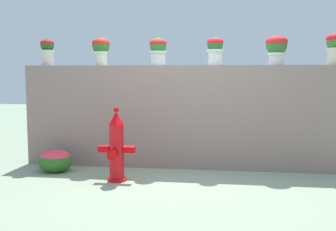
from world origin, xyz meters
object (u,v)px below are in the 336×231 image
at_px(potted_plant_5, 336,45).
at_px(flower_bush_left, 55,160).
at_px(potted_plant_1, 101,47).
at_px(potted_plant_2, 158,49).
at_px(potted_plant_3, 215,48).
at_px(potted_plant_0, 47,50).
at_px(fire_hydrant, 116,148).
at_px(potted_plant_4, 277,46).

height_order(potted_plant_5, flower_bush_left, potted_plant_5).
xyz_separation_m(potted_plant_1, potted_plant_2, (0.88, -0.05, -0.03)).
bearing_deg(potted_plant_5, potted_plant_3, -178.92).
relative_size(potted_plant_0, potted_plant_3, 1.00).
bearing_deg(fire_hydrant, potted_plant_2, 65.27).
relative_size(potted_plant_5, flower_bush_left, 0.94).
bearing_deg(potted_plant_3, potted_plant_1, 179.08).
bearing_deg(potted_plant_2, potted_plant_3, 1.67).
relative_size(potted_plant_3, flower_bush_left, 0.85).
height_order(potted_plant_2, potted_plant_3, potted_plant_3).
relative_size(fire_hydrant, flower_bush_left, 2.00).
xyz_separation_m(potted_plant_0, fire_hydrant, (1.32, -0.94, -1.33)).
xyz_separation_m(potted_plant_1, flower_bush_left, (-0.52, -0.57, -1.61)).
bearing_deg(flower_bush_left, potted_plant_3, 13.67).
bearing_deg(potted_plant_1, fire_hydrant, -63.27).
bearing_deg(potted_plant_4, potted_plant_2, -178.16).
height_order(potted_plant_4, flower_bush_left, potted_plant_4).
distance_m(potted_plant_0, potted_plant_2, 1.73).
distance_m(fire_hydrant, flower_bush_left, 1.09).
bearing_deg(potted_plant_2, flower_bush_left, -159.71).
bearing_deg(fire_hydrant, potted_plant_3, 36.34).
xyz_separation_m(potted_plant_0, flower_bush_left, (0.33, -0.57, -1.59)).
height_order(potted_plant_1, potted_plant_2, potted_plant_1).
bearing_deg(potted_plant_0, flower_bush_left, -60.35).
bearing_deg(potted_plant_4, fire_hydrant, -155.91).
xyz_separation_m(potted_plant_2, potted_plant_3, (0.83, 0.02, 0.01)).
distance_m(potted_plant_4, fire_hydrant, 2.67).
distance_m(potted_plant_0, potted_plant_1, 0.85).
relative_size(potted_plant_3, potted_plant_5, 0.91).
bearing_deg(potted_plant_4, flower_bush_left, -169.51).
distance_m(potted_plant_2, potted_plant_3, 0.83).
distance_m(potted_plant_2, potted_plant_5, 2.51).
relative_size(potted_plant_1, potted_plant_3, 1.03).
height_order(fire_hydrant, flower_bush_left, fire_hydrant).
bearing_deg(potted_plant_0, potted_plant_5, 0.04).
relative_size(potted_plant_1, potted_plant_4, 0.98).
xyz_separation_m(potted_plant_1, potted_plant_4, (2.58, 0.00, -0.01)).
relative_size(potted_plant_3, potted_plant_4, 0.95).
xyz_separation_m(potted_plant_0, potted_plant_1, (0.85, -0.00, 0.03)).
height_order(potted_plant_3, potted_plant_5, potted_plant_5).
bearing_deg(potted_plant_5, potted_plant_4, -179.92).
xyz_separation_m(potted_plant_3, potted_plant_5, (1.68, 0.03, 0.03)).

